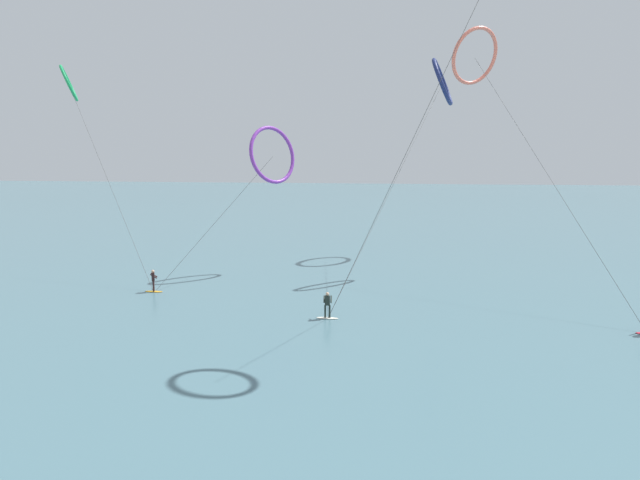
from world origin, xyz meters
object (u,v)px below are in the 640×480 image
(surfer_amber, at_px, (153,282))
(kite_violet, at_px, (273,155))
(kite_navy, at_px, (442,82))
(surfer_ivory, at_px, (327,307))
(kite_emerald, at_px, (69,84))
(kite_coral, at_px, (475,56))

(surfer_amber, relative_size, kite_violet, 0.13)
(surfer_amber, relative_size, kite_navy, 0.06)
(surfer_ivory, height_order, kite_emerald, kite_emerald)
(kite_coral, distance_m, kite_violet, 19.25)
(kite_emerald, bearing_deg, kite_coral, -118.06)
(surfer_amber, bearing_deg, kite_navy, 111.75)
(kite_coral, bearing_deg, kite_violet, -25.62)
(kite_emerald, bearing_deg, surfer_amber, -159.34)
(kite_violet, bearing_deg, kite_coral, -44.69)
(surfer_ivory, bearing_deg, kite_emerald, -36.84)
(surfer_ivory, relative_size, kite_emerald, 0.09)
(kite_emerald, relative_size, kite_violet, 1.47)
(kite_navy, height_order, kite_violet, kite_navy)
(surfer_amber, relative_size, surfer_ivory, 1.00)
(surfer_amber, distance_m, kite_coral, 32.40)
(kite_emerald, distance_m, kite_violet, 21.88)
(surfer_amber, relative_size, kite_emerald, 0.09)
(surfer_ivory, xyz_separation_m, kite_emerald, (-27.32, 16.05, 16.30))
(kite_coral, height_order, kite_navy, kite_coral)
(surfer_amber, xyz_separation_m, surfer_ivory, (13.91, -4.58, 0.00))
(kite_coral, xyz_separation_m, kite_emerald, (-37.66, -0.48, -1.55))
(kite_coral, bearing_deg, surfer_amber, -10.30)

